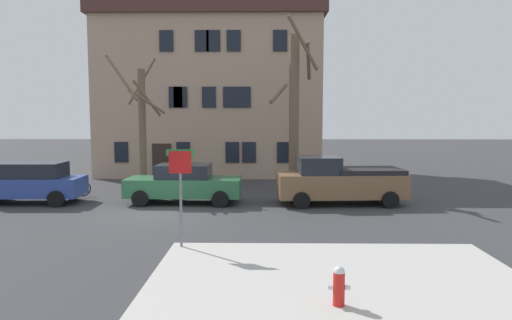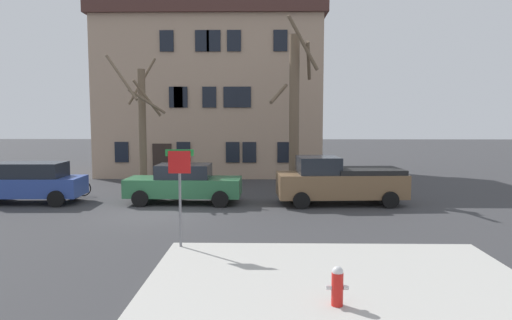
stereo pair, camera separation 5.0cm
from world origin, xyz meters
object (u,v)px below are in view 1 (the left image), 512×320
building_main (213,84)px  pickup_truck_brown (339,181)px  tree_bare_near (142,125)px  fire_hydrant (339,285)px  bicycle_leaning (71,189)px  car_green_sedan (184,184)px  tree_bare_mid (294,108)px  car_blue_wagon (29,182)px  street_sign_pole (180,180)px

building_main → pickup_truck_brown: bearing=-60.4°
tree_bare_near → fire_hydrant: bearing=-61.6°
tree_bare_near → bicycle_leaning: (-3.10, -0.81, -2.91)m
car_green_sedan → pickup_truck_brown: size_ratio=0.90×
building_main → tree_bare_near: bearing=-104.7°
tree_bare_mid → building_main: bearing=122.0°
building_main → bicycle_leaning: building_main is taller
car_green_sedan → tree_bare_near: bearing=135.0°
building_main → fire_hydrant: bearing=-77.9°
tree_bare_mid → pickup_truck_brown: (1.65, -3.69, -3.10)m
tree_bare_near → car_green_sedan: bearing=-45.0°
car_green_sedan → bicycle_leaning: (-5.49, 1.58, -0.47)m
building_main → tree_bare_mid: (4.89, -7.82, -1.75)m
tree_bare_near → car_blue_wagon: (-4.18, -2.51, -2.38)m
building_main → fire_hydrant: (4.77, -22.31, -5.31)m
pickup_truck_brown → tree_bare_mid: bearing=114.2°
tree_bare_near → bicycle_leaning: tree_bare_near is taller
pickup_truck_brown → fire_hydrant: size_ratio=7.14×
building_main → tree_bare_near: building_main is taller
car_blue_wagon → pickup_truck_brown: pickup_truck_brown is taller
car_blue_wagon → street_sign_pole: bearing=-41.7°
tree_bare_mid → car_blue_wagon: tree_bare_mid is taller
pickup_truck_brown → fire_hydrant: bearing=-99.3°
tree_bare_near → fire_hydrant: tree_bare_near is taller
car_green_sedan → fire_hydrant: car_green_sedan is taller
building_main → car_blue_wagon: size_ratio=3.10×
car_green_sedan → fire_hydrant: size_ratio=6.42×
pickup_truck_brown → bicycle_leaning: 12.14m
tree_bare_mid → street_sign_pole: tree_bare_mid is taller
tree_bare_mid → bicycle_leaning: 11.20m
tree_bare_mid → bicycle_leaning: (-10.37, -2.08, -3.70)m
tree_bare_mid → car_green_sedan: (-4.88, -3.65, -3.24)m
tree_bare_near → bicycle_leaning: bearing=-165.4°
tree_bare_near → bicycle_leaning: 4.33m
pickup_truck_brown → car_green_sedan: bearing=179.7°
building_main → tree_bare_near: size_ratio=2.16×
fire_hydrant → pickup_truck_brown: bearing=80.7°
car_blue_wagon → car_green_sedan: size_ratio=0.94×
car_blue_wagon → tree_bare_near: bearing=31.0°
pickup_truck_brown → street_sign_pole: size_ratio=1.94×
car_green_sedan → bicycle_leaning: size_ratio=2.78×
tree_bare_near → fire_hydrant: (7.15, -13.23, -2.77)m
fire_hydrant → street_sign_pole: street_sign_pole is taller
tree_bare_mid → street_sign_pole: size_ratio=3.02×
street_sign_pole → bicycle_leaning: 10.92m
fire_hydrant → car_blue_wagon: bearing=136.6°
street_sign_pole → bicycle_leaning: (-6.61, 8.55, -1.57)m
bicycle_leaning → building_main: bearing=61.0°
street_sign_pole → car_blue_wagon: bearing=138.3°
building_main → car_green_sedan: (0.00, -11.47, -4.98)m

